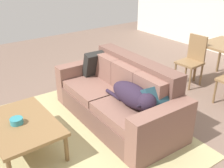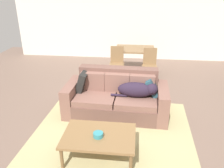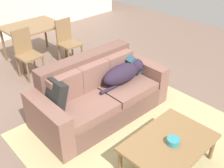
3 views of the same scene
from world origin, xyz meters
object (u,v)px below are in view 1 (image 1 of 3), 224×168
Objects in this scene: bowl_on_coffee_table at (17,121)px; couch at (120,98)px; coffee_table at (22,125)px; dining_chair_near_left at (192,58)px; throw_pillow_by_left_arm at (96,64)px; dog_on_left_cushion at (134,96)px; throw_pillow_by_right_arm at (159,101)px.

couch is at bearing 84.55° from bowl_on_coffee_table.
coffee_table is 3.22m from dining_chair_near_left.
dining_chair_near_left is at bearing 97.17° from couch.
couch reaches higher than coffee_table.
throw_pillow_by_left_arm is 1.63m from bowl_on_coffee_table.
dining_chair_near_left is (-0.16, 1.83, 0.17)m from couch.
dining_chair_near_left is (-0.60, 1.95, -0.09)m from dog_on_left_cushion.
coffee_table is at bearing -91.73° from dining_chair_near_left.
bowl_on_coffee_table is (-0.57, -1.32, -0.15)m from dog_on_left_cushion.
throw_pillow_by_right_arm is 2.41× the size of bowl_on_coffee_table.
throw_pillow_by_right_arm is 0.33× the size of coffee_table.
dining_chair_near_left is at bearing 90.48° from bowl_on_coffee_table.
throw_pillow_by_left_arm is 0.38× the size of coffee_table.
throw_pillow_by_right_arm is 2.01m from dining_chair_near_left.
dog_on_left_cushion reaches higher than bowl_on_coffee_table.
bowl_on_coffee_table is (-0.14, -1.44, 0.11)m from couch.
throw_pillow_by_left_arm is at bearing -109.71° from dining_chair_near_left.
couch is 1.45m from bowl_on_coffee_table.
coffee_table is (0.58, -1.47, -0.26)m from throw_pillow_by_left_arm.
throw_pillow_by_right_arm is (1.43, -0.05, -0.02)m from throw_pillow_by_left_arm.
throw_pillow_by_right_arm is at bearing 4.24° from couch.
dog_on_left_cushion is at bearing -75.19° from dining_chair_near_left.
bowl_on_coffee_table is (0.58, -1.52, -0.19)m from throw_pillow_by_left_arm.
couch is at bearing 84.56° from coffee_table.
dog_on_left_cushion is 6.01× the size of bowl_on_coffee_table.
dog_on_left_cushion is at bearing 66.49° from bowl_on_coffee_table.
throw_pillow_by_right_arm is at bearing 59.08° from coffee_table.
throw_pillow_by_left_arm reaches higher than bowl_on_coffee_table.
dog_on_left_cushion is 0.32m from throw_pillow_by_right_arm.
dog_on_left_cushion is 0.83× the size of coffee_table.
coffee_table is 7.23× the size of bowl_on_coffee_table.
dining_chair_near_left reaches higher than dog_on_left_cushion.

